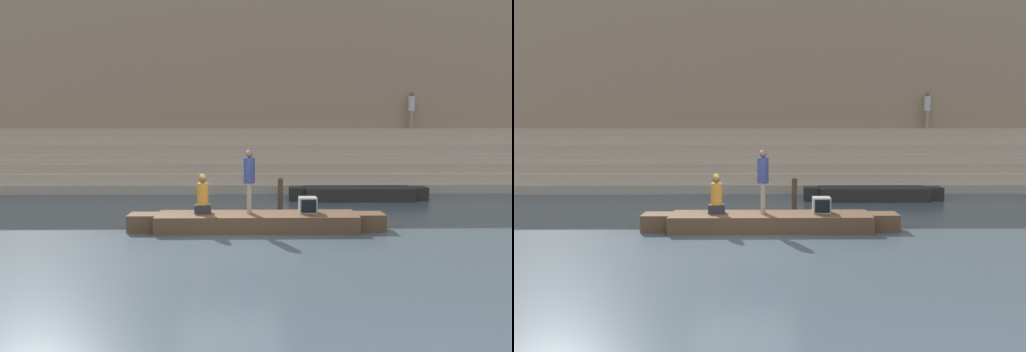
% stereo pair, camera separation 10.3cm
% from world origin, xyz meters
% --- Properties ---
extents(ground_plane, '(120.00, 120.00, 0.00)m').
position_xyz_m(ground_plane, '(0.00, 0.00, 0.00)').
color(ground_plane, '#3D4C56').
extents(ghat_steps, '(36.00, 4.18, 2.61)m').
position_xyz_m(ghat_steps, '(0.00, 10.81, 0.93)').
color(ghat_steps, tan).
rests_on(ghat_steps, ground).
extents(back_wall, '(34.20, 1.28, 9.45)m').
position_xyz_m(back_wall, '(0.00, 12.90, 4.70)').
color(back_wall, '#937A60').
rests_on(back_wall, ground).
extents(rowboat_main, '(6.98, 1.39, 0.46)m').
position_xyz_m(rowboat_main, '(0.66, 1.53, 0.24)').
color(rowboat_main, brown).
rests_on(rowboat_main, ground).
extents(person_standing, '(0.31, 0.31, 1.74)m').
position_xyz_m(person_standing, '(0.46, 1.55, 1.47)').
color(person_standing, gray).
rests_on(person_standing, rowboat_main).
extents(person_rowing, '(0.43, 0.34, 1.09)m').
position_xyz_m(person_rowing, '(-0.82, 1.57, 0.91)').
color(person_rowing, '#28282D').
rests_on(person_rowing, rowboat_main).
extents(tv_set, '(0.48, 0.45, 0.43)m').
position_xyz_m(tv_set, '(2.07, 1.63, 0.67)').
color(tv_set, '#9E998E').
rests_on(tv_set, rowboat_main).
extents(moored_boat_shore, '(5.19, 1.17, 0.49)m').
position_xyz_m(moored_boat_shore, '(4.59, 6.62, 0.26)').
color(moored_boat_shore, black).
rests_on(moored_boat_shore, ground).
extents(mooring_post, '(0.16, 0.16, 1.22)m').
position_xyz_m(mooring_post, '(1.42, 3.21, 0.61)').
color(mooring_post, '#473828').
rests_on(mooring_post, ground).
extents(person_on_steps, '(0.30, 0.30, 1.72)m').
position_xyz_m(person_on_steps, '(8.28, 12.00, 3.62)').
color(person_on_steps, gray).
rests_on(person_on_steps, ghat_steps).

